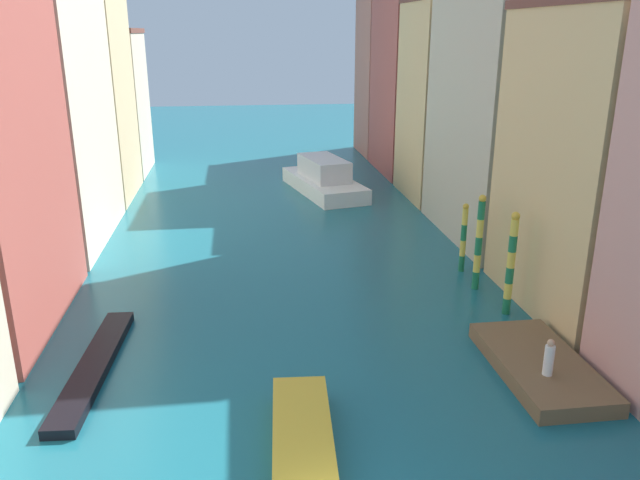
# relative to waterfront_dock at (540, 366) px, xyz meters

# --- Properties ---
(ground_plane) EXTENTS (154.00, 154.00, 0.00)m
(ground_plane) POSITION_rel_waterfront_dock_xyz_m (-8.79, 16.82, -0.31)
(ground_plane) COLOR #196070
(building_left_2) EXTENTS (7.45, 12.22, 20.32)m
(building_left_2) POSITION_rel_waterfront_dock_xyz_m (-23.14, 19.37, 9.87)
(building_left_2) COLOR beige
(building_left_2) RESTS_ON ground
(building_left_3) EXTENTS (7.45, 9.22, 18.56)m
(building_left_3) POSITION_rel_waterfront_dock_xyz_m (-23.14, 30.34, 8.98)
(building_left_3) COLOR beige
(building_left_3) RESTS_ON ground
(building_left_4) EXTENTS (7.45, 8.39, 12.77)m
(building_left_4) POSITION_rel_waterfront_dock_xyz_m (-23.14, 39.48, 6.09)
(building_left_4) COLOR beige
(building_left_4) RESTS_ON ground
(building_right_1) EXTENTS (7.45, 9.75, 13.90)m
(building_right_1) POSITION_rel_waterfront_dock_xyz_m (5.56, 5.73, 6.65)
(building_right_1) COLOR #DBB77A
(building_right_1) RESTS_ON ground
(building_right_2) EXTENTS (7.45, 11.76, 21.69)m
(building_right_2) POSITION_rel_waterfront_dock_xyz_m (5.56, 16.76, 10.55)
(building_right_2) COLOR #BCB299
(building_right_2) RESTS_ON ground
(building_right_3) EXTENTS (7.45, 8.25, 15.03)m
(building_right_3) POSITION_rel_waterfront_dock_xyz_m (5.56, 26.99, 7.22)
(building_right_3) COLOR #DBB77A
(building_right_3) RESTS_ON ground
(building_right_4) EXTENTS (7.45, 10.34, 20.78)m
(building_right_4) POSITION_rel_waterfront_dock_xyz_m (5.56, 36.56, 10.10)
(building_right_4) COLOR #B25147
(building_right_4) RESTS_ON ground
(building_right_5) EXTENTS (7.45, 7.99, 16.19)m
(building_right_5) POSITION_rel_waterfront_dock_xyz_m (5.56, 45.83, 7.79)
(building_right_5) COLOR #C6705B
(building_right_5) RESTS_ON ground
(waterfront_dock) EXTENTS (3.21, 6.56, 0.61)m
(waterfront_dock) POSITION_rel_waterfront_dock_xyz_m (0.00, 0.00, 0.00)
(waterfront_dock) COLOR brown
(waterfront_dock) RESTS_ON ground
(person_on_dock) EXTENTS (0.36, 0.36, 1.42)m
(person_on_dock) POSITION_rel_waterfront_dock_xyz_m (-0.31, -1.13, 0.96)
(person_on_dock) COLOR white
(person_on_dock) RESTS_ON waterfront_dock
(mooring_pole_0) EXTENTS (0.40, 0.40, 4.93)m
(mooring_pole_0) POSITION_rel_waterfront_dock_xyz_m (0.93, 5.28, 2.22)
(mooring_pole_0) COLOR #197247
(mooring_pole_0) RESTS_ON ground
(mooring_pole_1) EXTENTS (0.38, 0.38, 4.95)m
(mooring_pole_1) POSITION_rel_waterfront_dock_xyz_m (0.58, 8.31, 2.22)
(mooring_pole_1) COLOR #197247
(mooring_pole_1) RESTS_ON ground
(mooring_pole_2) EXTENTS (0.34, 0.34, 3.84)m
(mooring_pole_2) POSITION_rel_waterfront_dock_xyz_m (0.73, 10.79, 1.66)
(mooring_pole_2) COLOR #197247
(mooring_pole_2) RESTS_ON ground
(vaporetto_white) EXTENTS (6.06, 10.93, 2.82)m
(vaporetto_white) POSITION_rel_waterfront_dock_xyz_m (-4.32, 29.38, 0.77)
(vaporetto_white) COLOR white
(vaporetto_white) RESTS_ON ground
(gondola_black) EXTENTS (1.68, 8.95, 0.38)m
(gondola_black) POSITION_rel_waterfront_dock_xyz_m (-17.03, 2.47, -0.12)
(gondola_black) COLOR black
(gondola_black) RESTS_ON ground
(motorboat_0) EXTENTS (2.27, 6.76, 0.90)m
(motorboat_0) POSITION_rel_waterfront_dock_xyz_m (-9.57, -3.91, 0.14)
(motorboat_0) COLOR gold
(motorboat_0) RESTS_ON ground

